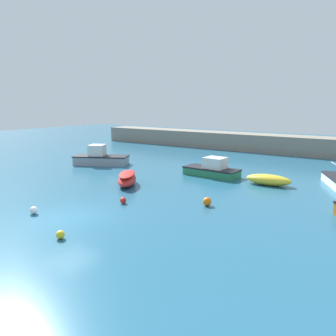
% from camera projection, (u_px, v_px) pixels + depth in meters
% --- Properties ---
extents(ground_plane, '(120.00, 120.00, 0.20)m').
position_uv_depth(ground_plane, '(72.00, 219.00, 17.78)').
color(ground_plane, '#235B7A').
extents(harbor_breakwater, '(50.25, 3.74, 2.20)m').
position_uv_depth(harbor_breakwater, '(262.00, 143.00, 42.21)').
color(harbor_breakwater, gray).
rests_on(harbor_breakwater, ground_plane).
extents(motorboat_grey_hull, '(4.86, 2.20, 1.63)m').
position_uv_depth(motorboat_grey_hull, '(212.00, 169.00, 27.81)').
color(motorboat_grey_hull, '#287A4C').
rests_on(motorboat_grey_hull, ground_plane).
extents(rowboat_with_red_cover, '(3.04, 3.59, 0.98)m').
position_uv_depth(rowboat_with_red_cover, '(127.00, 179.00, 24.72)').
color(rowboat_with_red_cover, red).
rests_on(rowboat_with_red_cover, ground_plane).
extents(rowboat_blue_near, '(3.47, 1.65, 0.81)m').
position_uv_depth(rowboat_blue_near, '(268.00, 180.00, 24.77)').
color(rowboat_blue_near, yellow).
rests_on(rowboat_blue_near, ground_plane).
extents(cabin_cruiser_white, '(5.71, 4.29, 2.01)m').
position_uv_depth(cabin_cruiser_white, '(100.00, 158.00, 33.09)').
color(cabin_cruiser_white, gray).
rests_on(cabin_cruiser_white, ground_plane).
extents(mooring_buoy_orange, '(0.53, 0.53, 0.53)m').
position_uv_depth(mooring_buoy_orange, '(207.00, 202.00, 19.73)').
color(mooring_buoy_orange, orange).
rests_on(mooring_buoy_orange, ground_plane).
extents(mooring_buoy_white, '(0.44, 0.44, 0.44)m').
position_uv_depth(mooring_buoy_white, '(34.00, 210.00, 18.25)').
color(mooring_buoy_white, white).
rests_on(mooring_buoy_white, ground_plane).
extents(mooring_buoy_yellow, '(0.40, 0.40, 0.40)m').
position_uv_depth(mooring_buoy_yellow, '(60.00, 235.00, 14.91)').
color(mooring_buoy_yellow, yellow).
rests_on(mooring_buoy_yellow, ground_plane).
extents(mooring_buoy_red, '(0.38, 0.38, 0.38)m').
position_uv_depth(mooring_buoy_red, '(123.00, 200.00, 20.20)').
color(mooring_buoy_red, red).
rests_on(mooring_buoy_red, ground_plane).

